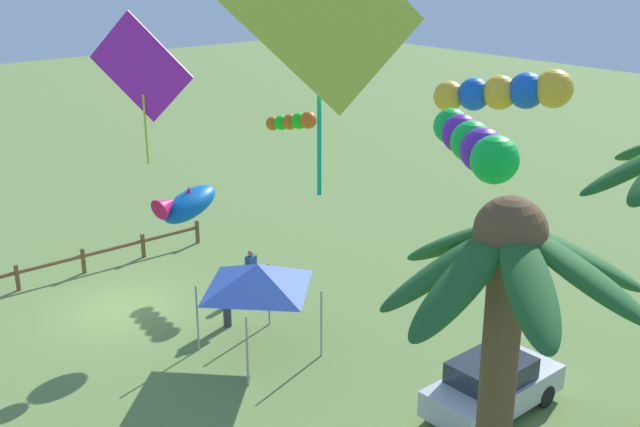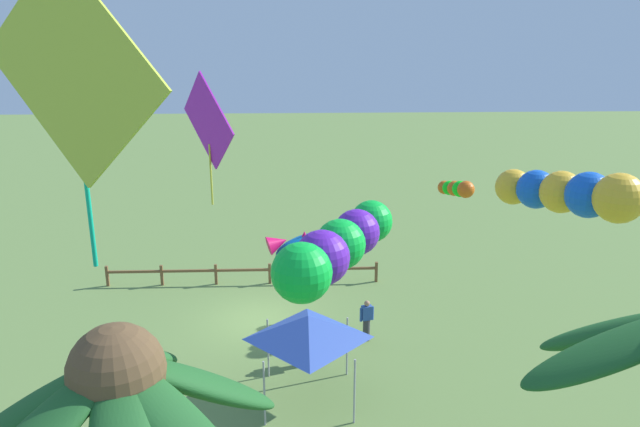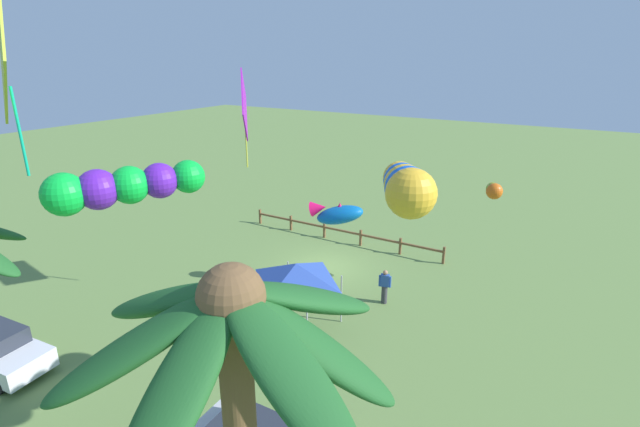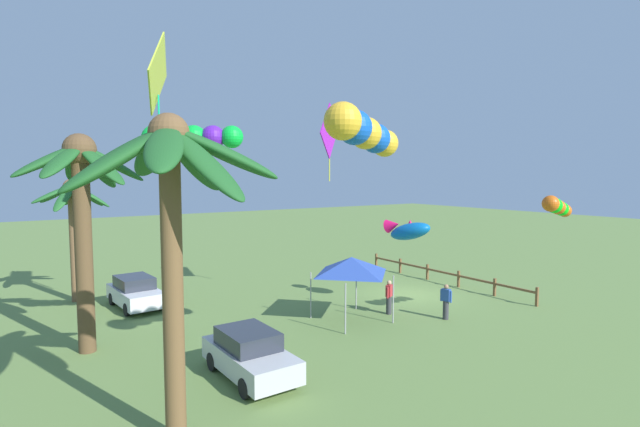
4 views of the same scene
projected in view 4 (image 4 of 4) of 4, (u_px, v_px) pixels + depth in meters
ground_plane at (409, 295)px, 25.57m from camera, size 120.00×120.00×0.00m
palm_tree_0 at (170, 187)px, 11.00m from camera, size 5.21×5.02×7.87m
palm_tree_1 at (73, 211)px, 23.95m from camera, size 3.54×3.68×6.28m
palm_tree_2 at (80, 191)px, 16.90m from camera, size 4.21×4.50×7.92m
rail_fence at (442, 273)px, 28.31m from camera, size 12.20×0.12×0.95m
parked_car_0 at (250, 354)px, 15.13m from camera, size 3.94×1.81×1.51m
parked_car_1 at (135, 292)px, 23.13m from camera, size 4.03×2.02×1.51m
spectator_0 at (389, 297)px, 21.98m from camera, size 0.39×0.49×1.59m
spectator_1 at (446, 301)px, 21.19m from camera, size 0.53×0.32×1.59m
festival_tent at (351, 266)px, 20.88m from camera, size 2.86×2.86×2.85m
kite_tube_0 at (189, 138)px, 16.16m from camera, size 2.15×3.08×0.92m
kite_fish_1 at (408, 230)px, 22.89m from camera, size 2.65×1.62×1.29m
kite_tube_2 at (557, 207)px, 19.11m from camera, size 0.97×2.32×0.96m
kite_diamond_3 at (158, 75)px, 19.23m from camera, size 3.17×1.62×4.88m
kite_diamond_4 at (329, 132)px, 23.11m from camera, size 1.69×2.22×3.83m
kite_tube_5 at (363, 132)px, 13.61m from camera, size 2.16×3.50×1.36m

